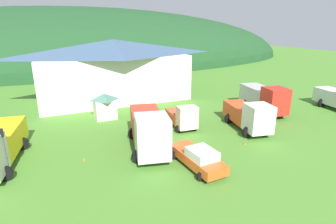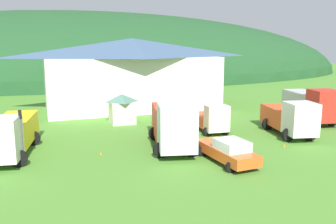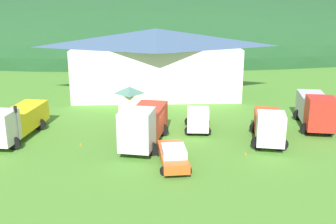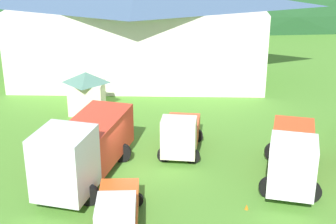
{
  "view_description": "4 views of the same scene",
  "coord_description": "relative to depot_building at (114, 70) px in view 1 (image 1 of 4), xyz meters",
  "views": [
    {
      "loc": [
        -9.37,
        -21.16,
        10.18
      ],
      "look_at": [
        1.26,
        2.24,
        1.95
      ],
      "focal_mm": 29.06,
      "sensor_mm": 36.0,
      "label": 1
    },
    {
      "loc": [
        -11.33,
        -25.79,
        7.8
      ],
      "look_at": [
        -0.03,
        5.48,
        1.46
      ],
      "focal_mm": 38.67,
      "sensor_mm": 36.0,
      "label": 2
    },
    {
      "loc": [
        -1.53,
        -33.78,
        12.47
      ],
      "look_at": [
        0.15,
        2.17,
        1.93
      ],
      "focal_mm": 43.57,
      "sensor_mm": 36.0,
      "label": 3
    },
    {
      "loc": [
        2.97,
        -24.66,
        13.25
      ],
      "look_at": [
        2.1,
        4.94,
        1.5
      ],
      "focal_mm": 54.52,
      "sensor_mm": 36.0,
      "label": 4
    }
  ],
  "objects": [
    {
      "name": "heavy_rig_white",
      "position": [
        9.34,
        -17.08,
        -2.73
      ],
      "size": [
        3.82,
        7.1,
        3.15
      ],
      "rotation": [
        0.0,
        0.0,
        -1.78
      ],
      "color": "white",
      "rests_on": "ground"
    },
    {
      "name": "traffic_cone_near_pickup",
      "position": [
        6.77,
        -19.79,
        -4.31
      ],
      "size": [
        0.36,
        0.36,
        0.52
      ],
      "primitive_type": "cone",
      "color": "orange",
      "rests_on": "ground"
    },
    {
      "name": "tow_truck_silver",
      "position": [
        -1.4,
        -17.27,
        -2.42
      ],
      "size": [
        4.33,
        8.26,
        3.7
      ],
      "rotation": [
        0.0,
        0.0,
        -1.8
      ],
      "color": "silver",
      "rests_on": "ground"
    },
    {
      "name": "crane_truck_red",
      "position": [
        14.91,
        -13.23,
        -2.48
      ],
      "size": [
        3.99,
        7.62,
        3.51
      ],
      "rotation": [
        0.0,
        0.0,
        -1.76
      ],
      "color": "red",
      "rests_on": "ground"
    },
    {
      "name": "ground_plane",
      "position": [
        0.67,
        -16.06,
        -4.31
      ],
      "size": [
        200.0,
        200.0,
        0.0
      ],
      "primitive_type": "plane",
      "color": "#4C842D"
    },
    {
      "name": "light_truck_cream",
      "position": [
        3.58,
        -13.78,
        -3.12
      ],
      "size": [
        2.67,
        4.79,
        2.62
      ],
      "rotation": [
        0.0,
        0.0,
        -1.66
      ],
      "color": "beige",
      "rests_on": "ground"
    },
    {
      "name": "depot_building",
      "position": [
        0.0,
        0.0,
        0.0
      ],
      "size": [
        21.45,
        8.97,
        8.37
      ],
      "color": "white",
      "rests_on": "ground"
    },
    {
      "name": "traffic_light_west",
      "position": [
        -11.87,
        -17.26,
        -2.08
      ],
      "size": [
        0.2,
        0.32,
        3.59
      ],
      "color": "#4C4C51",
      "rests_on": "ground"
    },
    {
      "name": "forested_hill_backdrop",
      "position": [
        0.67,
        46.01,
        -4.31
      ],
      "size": [
        137.55,
        60.0,
        30.13
      ],
      "primitive_type": "ellipsoid",
      "color": "#1E4723",
      "rests_on": "ground"
    },
    {
      "name": "traffic_cone_mid_row",
      "position": [
        -6.78,
        -17.04,
        -4.31
      ],
      "size": [
        0.36,
        0.36,
        0.46
      ],
      "primitive_type": "cone",
      "color": "orange",
      "rests_on": "ground"
    },
    {
      "name": "play_shed_cream",
      "position": [
        -3.02,
        -7.36,
        -2.82
      ],
      "size": [
        2.49,
        2.41,
        2.91
      ],
      "color": "beige",
      "rests_on": "ground"
    },
    {
      "name": "service_pickup_orange",
      "position": [
        0.83,
        -21.62,
        -3.49
      ],
      "size": [
        2.51,
        5.41,
        1.66
      ],
      "rotation": [
        0.0,
        0.0,
        -1.51
      ],
      "color": "#DD5620",
      "rests_on": "ground"
    }
  ]
}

